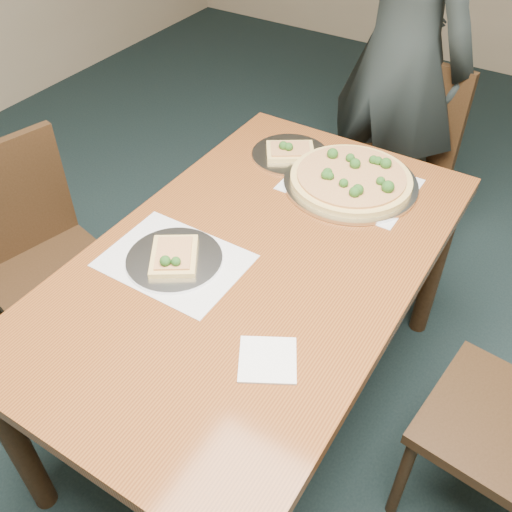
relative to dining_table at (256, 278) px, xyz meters
The scene contains 10 objects.
dining_table is the anchor object (origin of this frame).
chair_far 1.13m from the dining_table, 87.61° to the left, with size 0.47×0.47×0.91m.
chair_left 0.84m from the dining_table, 167.68° to the right, with size 0.51×0.51×0.91m.
diner 1.27m from the dining_table, 92.90° to the left, with size 0.66×0.43×1.81m, color black.
placemat_main 0.49m from the dining_table, 80.51° to the left, with size 0.42×0.32×0.00m, color white.
placemat_near 0.26m from the dining_table, 142.81° to the right, with size 0.40×0.30×0.00m, color white.
pizza_pan 0.50m from the dining_table, 80.33° to the left, with size 0.46×0.46×0.07m.
slice_plate_near 0.26m from the dining_table, 142.32° to the right, with size 0.28×0.28×0.06m.
slice_plate_far 0.57m from the dining_table, 109.26° to the left, with size 0.28×0.28×0.06m.
napkin 0.39m from the dining_table, 53.70° to the right, with size 0.14×0.14×0.01m, color white.
Camera 1 is at (0.36, -0.50, 1.87)m, focal length 40.00 mm.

